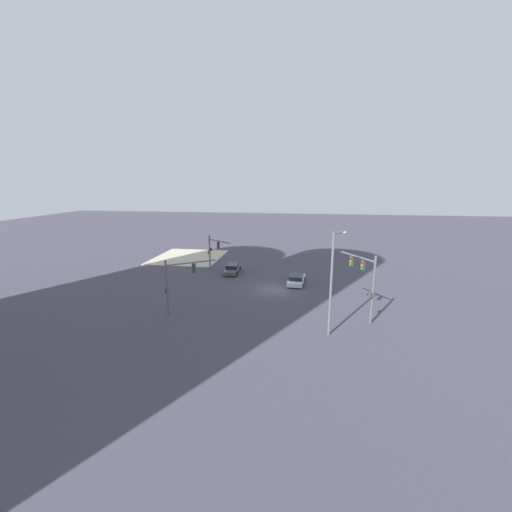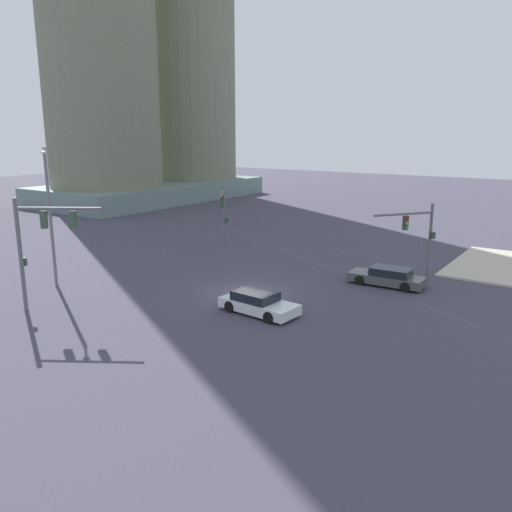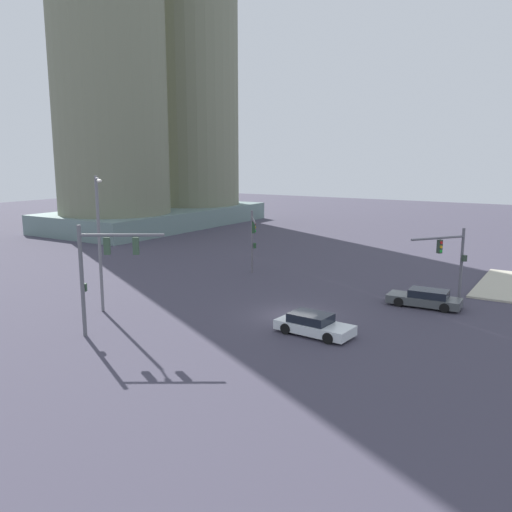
{
  "view_description": "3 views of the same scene",
  "coord_description": "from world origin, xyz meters",
  "px_view_note": "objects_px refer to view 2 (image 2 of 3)",
  "views": [
    {
      "loc": [
        -3.38,
        37.17,
        12.71
      ],
      "look_at": [
        2.52,
        -1.97,
        3.63
      ],
      "focal_mm": 22.85,
      "sensor_mm": 36.0,
      "label": 1
    },
    {
      "loc": [
        -24.93,
        -18.09,
        9.72
      ],
      "look_at": [
        2.24,
        0.72,
        1.83
      ],
      "focal_mm": 36.38,
      "sensor_mm": 36.0,
      "label": 2
    },
    {
      "loc": [
        -28.86,
        -15.27,
        9.96
      ],
      "look_at": [
        -0.25,
        2.57,
        3.68
      ],
      "focal_mm": 37.17,
      "sensor_mm": 36.0,
      "label": 3
    }
  ],
  "objects_px": {
    "traffic_signal_opposite_side": "(224,209)",
    "sedan_car_approaching": "(258,303)",
    "traffic_signal_near_corner": "(419,230)",
    "traffic_signal_cross_street": "(38,237)",
    "streetlamp_curved_arm": "(50,209)",
    "sedan_car_waiting_far": "(387,277)"
  },
  "relations": [
    {
      "from": "traffic_signal_cross_street",
      "to": "sedan_car_waiting_far",
      "type": "distance_m",
      "value": 21.27
    },
    {
      "from": "traffic_signal_opposite_side",
      "to": "traffic_signal_cross_street",
      "type": "relative_size",
      "value": 0.87
    },
    {
      "from": "streetlamp_curved_arm",
      "to": "sedan_car_waiting_far",
      "type": "height_order",
      "value": "streetlamp_curved_arm"
    },
    {
      "from": "traffic_signal_near_corner",
      "to": "traffic_signal_opposite_side",
      "type": "xyz_separation_m",
      "value": [
        -1.02,
        15.94,
        0.3
      ]
    },
    {
      "from": "sedan_car_approaching",
      "to": "streetlamp_curved_arm",
      "type": "bearing_deg",
      "value": -162.2
    },
    {
      "from": "traffic_signal_opposite_side",
      "to": "streetlamp_curved_arm",
      "type": "xyz_separation_m",
      "value": [
        -14.33,
        2.55,
        1.43
      ]
    },
    {
      "from": "traffic_signal_cross_street",
      "to": "streetlamp_curved_arm",
      "type": "relative_size",
      "value": 0.72
    },
    {
      "from": "traffic_signal_cross_street",
      "to": "sedan_car_waiting_far",
      "type": "xyz_separation_m",
      "value": [
        15.68,
        -13.9,
        -3.63
      ]
    },
    {
      "from": "traffic_signal_opposite_side",
      "to": "streetlamp_curved_arm",
      "type": "bearing_deg",
      "value": -45.06
    },
    {
      "from": "traffic_signal_near_corner",
      "to": "sedan_car_approaching",
      "type": "distance_m",
      "value": 13.33
    },
    {
      "from": "traffic_signal_opposite_side",
      "to": "sedan_car_approaching",
      "type": "distance_m",
      "value": 15.97
    },
    {
      "from": "streetlamp_curved_arm",
      "to": "traffic_signal_opposite_side",
      "type": "bearing_deg",
      "value": 114.65
    },
    {
      "from": "traffic_signal_opposite_side",
      "to": "traffic_signal_cross_street",
      "type": "distance_m",
      "value": 17.64
    },
    {
      "from": "traffic_signal_near_corner",
      "to": "traffic_signal_cross_street",
      "type": "distance_m",
      "value": 23.82
    },
    {
      "from": "streetlamp_curved_arm",
      "to": "sedan_car_approaching",
      "type": "bearing_deg",
      "value": 48.12
    },
    {
      "from": "traffic_signal_near_corner",
      "to": "traffic_signal_cross_street",
      "type": "bearing_deg",
      "value": -2.4
    },
    {
      "from": "traffic_signal_opposite_side",
      "to": "sedan_car_approaching",
      "type": "bearing_deg",
      "value": 10.02
    },
    {
      "from": "traffic_signal_cross_street",
      "to": "traffic_signal_near_corner",
      "type": "bearing_deg",
      "value": 19.16
    },
    {
      "from": "traffic_signal_near_corner",
      "to": "traffic_signal_opposite_side",
      "type": "bearing_deg",
      "value": -50.19
    },
    {
      "from": "traffic_signal_near_corner",
      "to": "sedan_car_waiting_far",
      "type": "relative_size",
      "value": 1.04
    },
    {
      "from": "traffic_signal_cross_street",
      "to": "traffic_signal_opposite_side",
      "type": "bearing_deg",
      "value": 61.31
    },
    {
      "from": "traffic_signal_opposite_side",
      "to": "sedan_car_approaching",
      "type": "xyz_separation_m",
      "value": [
        -11.09,
        -11.09,
        -3.02
      ]
    }
  ]
}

